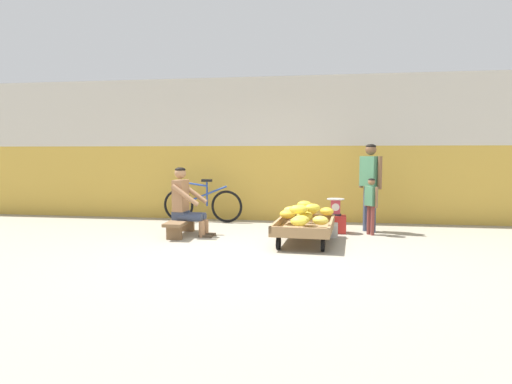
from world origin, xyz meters
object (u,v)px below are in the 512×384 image
Objects in this scene: banana_cart at (304,228)px; bicycle_near_left at (202,204)px; low_bench at (181,223)px; shopping_bag at (332,230)px; plastic_crate at (335,224)px; vendor_seated at (186,202)px; customer_adult at (370,177)px; weighing_scale at (336,207)px; customer_child at (371,200)px.

bicycle_near_left reaches higher than banana_cart.
low_bench is 4.63× the size of shopping_bag.
bicycle_near_left is (-2.13, 1.84, 0.11)m from banana_cart.
plastic_crate is 2.75m from bicycle_near_left.
customer_adult is at bearing 15.38° from vendor_seated.
customer_adult is at bearing 44.37° from shopping_bag.
bicycle_near_left is at bearing 153.25° from shopping_bag.
weighing_scale is at bearing 82.57° from shopping_bag.
low_bench is at bearing -165.81° from plastic_crate.
banana_cart reaches higher than shopping_bag.
customer_child is at bearing 9.66° from low_bench.
vendor_seated is 2.46m from shopping_bag.
vendor_seated is at bearing -165.19° from plastic_crate.
low_bench is (-2.07, 0.35, -0.04)m from banana_cart.
customer_adult is 0.47m from customer_child.
plastic_crate is 0.24× the size of customer_adult.
banana_cart is 2.10m from low_bench.
vendor_seated is at bearing -175.07° from shopping_bag.
plastic_crate is 0.45m from shopping_bag.
customer_child is (1.07, 0.89, 0.35)m from banana_cart.
bicycle_near_left is at bearing 168.46° from customer_adult.
customer_adult reaches higher than plastic_crate.
banana_cart is at bearing -132.16° from customer_adult.
customer_child is at bearing -10.90° from plastic_crate.
customer_child is (3.05, 0.54, 0.02)m from vendor_seated.
low_bench is at bearing -87.90° from bicycle_near_left.
bicycle_near_left is 1.08× the size of customer_adult.
banana_cart reaches higher than plastic_crate.
plastic_crate is at bearing 64.12° from banana_cart.
customer_child is at bearing -16.63° from bicycle_near_left.
customer_adult is (1.07, 1.19, 0.71)m from banana_cart.
customer_child is at bearing 27.43° from shopping_bag.
customer_child is (3.14, 0.53, 0.39)m from low_bench.
shopping_bag is at bearing -135.63° from customer_adult.
banana_cart is 0.90× the size of bicycle_near_left.
customer_child is at bearing -10.79° from weighing_scale.
plastic_crate is at bearing 169.10° from customer_child.
shopping_bag is at bearing -97.41° from plastic_crate.
vendor_seated is at bearing 170.16° from banana_cart.
shopping_bag is at bearing 52.36° from banana_cart.
vendor_seated is 4.75× the size of shopping_bag.
vendor_seated is (0.09, -0.01, 0.37)m from low_bench.
plastic_crate is at bearing 14.19° from low_bench.
banana_cart is 2.04m from vendor_seated.
customer_child reaches higher than bicycle_near_left.
vendor_seated reaches higher than low_bench.
customer_adult is (3.15, 0.84, 0.75)m from low_bench.
customer_adult reaches higher than weighing_scale.
vendor_seated reaches higher than customer_child.
plastic_crate is 0.30m from weighing_scale.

